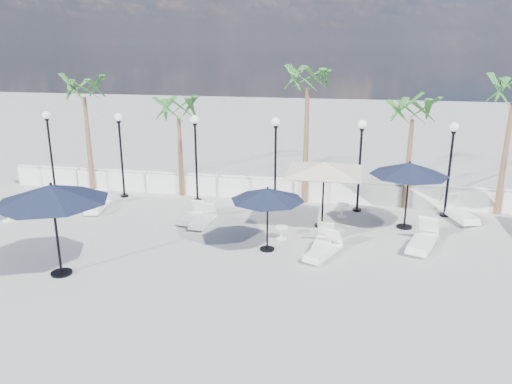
% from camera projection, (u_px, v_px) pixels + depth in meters
% --- Properties ---
extents(ground, '(100.00, 100.00, 0.00)m').
position_uv_depth(ground, '(242.00, 270.00, 15.54)').
color(ground, '#A4A49F').
rests_on(ground, ground).
extents(balustrade, '(26.00, 0.30, 1.01)m').
position_uv_depth(balustrade, '(278.00, 189.00, 22.45)').
color(balustrade, silver).
rests_on(balustrade, ground).
extents(lamppost_0, '(0.36, 0.36, 3.84)m').
position_uv_depth(lamppost_0, '(49.00, 140.00, 22.85)').
color(lamppost_0, black).
rests_on(lamppost_0, ground).
extents(lamppost_1, '(0.36, 0.36, 3.84)m').
position_uv_depth(lamppost_1, '(120.00, 143.00, 22.21)').
color(lamppost_1, black).
rests_on(lamppost_1, ground).
extents(lamppost_2, '(0.36, 0.36, 3.84)m').
position_uv_depth(lamppost_2, '(196.00, 146.00, 21.57)').
color(lamppost_2, black).
rests_on(lamppost_2, ground).
extents(lamppost_3, '(0.36, 0.36, 3.84)m').
position_uv_depth(lamppost_3, '(276.00, 149.00, 20.93)').
color(lamppost_3, black).
rests_on(lamppost_3, ground).
extents(lamppost_4, '(0.36, 0.36, 3.84)m').
position_uv_depth(lamppost_4, '(360.00, 153.00, 20.29)').
color(lamppost_4, black).
rests_on(lamppost_4, ground).
extents(lamppost_5, '(0.36, 0.36, 3.84)m').
position_uv_depth(lamppost_5, '(451.00, 156.00, 19.65)').
color(lamppost_5, black).
rests_on(lamppost_5, ground).
extents(palm_0, '(2.60, 2.60, 5.50)m').
position_uv_depth(palm_0, '(84.00, 94.00, 22.74)').
color(palm_0, brown).
rests_on(palm_0, ground).
extents(palm_1, '(2.60, 2.60, 4.70)m').
position_uv_depth(palm_1, '(179.00, 114.00, 22.14)').
color(palm_1, brown).
rests_on(palm_1, ground).
extents(palm_2, '(2.60, 2.60, 6.10)m').
position_uv_depth(palm_2, '(308.00, 85.00, 20.70)').
color(palm_2, brown).
rests_on(palm_2, ground).
extents(palm_3, '(2.60, 2.60, 4.90)m').
position_uv_depth(palm_3, '(413.00, 116.00, 20.25)').
color(palm_3, brown).
rests_on(palm_3, ground).
extents(lounger_1, '(0.78, 1.75, 0.63)m').
position_uv_depth(lounger_1, '(192.00, 216.00, 19.74)').
color(lounger_1, silver).
rests_on(lounger_1, ground).
extents(lounger_2, '(0.89, 1.90, 0.69)m').
position_uv_depth(lounger_2, '(98.00, 205.00, 20.97)').
color(lounger_2, silver).
rests_on(lounger_2, ground).
extents(lounger_3, '(0.77, 1.92, 0.70)m').
position_uv_depth(lounger_3, '(323.00, 243.00, 17.02)').
color(lounger_3, silver).
rests_on(lounger_3, ground).
extents(lounger_4, '(0.68, 1.76, 0.65)m').
position_uv_depth(lounger_4, '(203.00, 220.00, 19.32)').
color(lounger_4, silver).
rests_on(lounger_4, ground).
extents(lounger_5, '(1.35, 2.27, 0.81)m').
position_uv_depth(lounger_5, '(423.00, 240.00, 17.15)').
color(lounger_5, silver).
rests_on(lounger_5, ground).
extents(lounger_6, '(1.27, 1.92, 0.69)m').
position_uv_depth(lounger_6, '(323.00, 250.00, 16.45)').
color(lounger_6, silver).
rests_on(lounger_6, ground).
extents(lounger_8, '(1.37, 2.27, 0.81)m').
position_uv_depth(lounger_8, '(458.00, 213.00, 19.94)').
color(lounger_8, silver).
rests_on(lounger_8, ground).
extents(side_table_0, '(0.57, 0.57, 0.55)m').
position_uv_depth(side_table_0, '(7.00, 213.00, 19.75)').
color(side_table_0, silver).
rests_on(side_table_0, ground).
extents(side_table_1, '(0.47, 0.47, 0.45)m').
position_uv_depth(side_table_1, '(281.00, 231.00, 17.95)').
color(side_table_1, silver).
rests_on(side_table_1, ground).
extents(side_table_2, '(0.55, 0.55, 0.54)m').
position_uv_depth(side_table_2, '(342.00, 209.00, 20.17)').
color(side_table_2, silver).
rests_on(side_table_2, ground).
extents(parasol_navy_left, '(3.31, 3.31, 2.92)m').
position_uv_depth(parasol_navy_left, '(52.00, 194.00, 14.54)').
color(parasol_navy_left, black).
rests_on(parasol_navy_left, ground).
extents(parasol_navy_mid, '(2.51, 2.51, 2.25)m').
position_uv_depth(parasol_navy_mid, '(268.00, 195.00, 16.49)').
color(parasol_navy_mid, black).
rests_on(parasol_navy_mid, ground).
extents(parasol_navy_right, '(2.92, 2.92, 2.62)m').
position_uv_depth(parasol_navy_right, '(409.00, 169.00, 18.45)').
color(parasol_navy_right, black).
rests_on(parasol_navy_right, ground).
extents(parasol_cream_sq_a, '(5.56, 5.56, 2.73)m').
position_uv_depth(parasol_cream_sq_a, '(324.00, 162.00, 18.53)').
color(parasol_cream_sq_a, black).
rests_on(parasol_cream_sq_a, ground).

